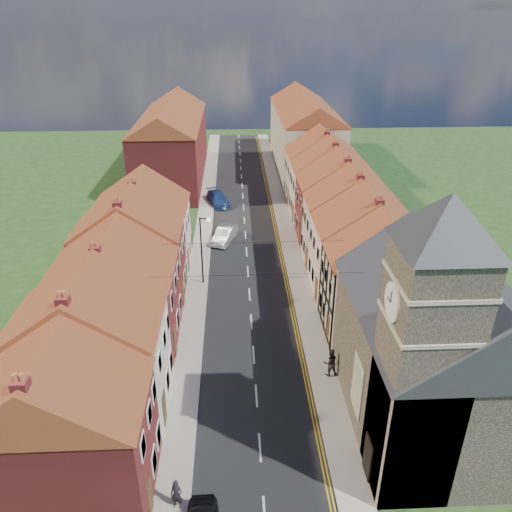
% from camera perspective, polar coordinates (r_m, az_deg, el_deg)
% --- Properties ---
extents(ground, '(160.00, 160.00, 0.00)m').
position_cam_1_polar(ground, '(27.53, 0.69, -24.11)').
color(ground, '#305223').
rests_on(ground, ground).
extents(road, '(7.00, 90.00, 0.02)m').
position_cam_1_polar(road, '(51.97, -1.22, 2.42)').
color(road, black).
rests_on(road, ground).
extents(pavement_left, '(1.80, 90.00, 0.12)m').
position_cam_1_polar(pavement_left, '(52.04, -6.07, 2.36)').
color(pavement_left, '#A59C96').
rests_on(pavement_left, ground).
extents(pavement_right, '(1.80, 90.00, 0.12)m').
position_cam_1_polar(pavement_right, '(52.23, 3.62, 2.56)').
color(pavement_right, '#A59C96').
rests_on(pavement_right, ground).
extents(church, '(11.25, 14.25, 15.20)m').
position_cam_1_polar(church, '(27.88, 20.17, -8.89)').
color(church, '#2C251E').
rests_on(church, ground).
extents(cottage_r_tudor, '(8.30, 5.20, 9.00)m').
position_cam_1_polar(cottage_r_tudor, '(36.01, 14.43, -2.19)').
color(cottage_r_tudor, '#B6AC99').
rests_on(cottage_r_tudor, ground).
extents(cottage_r_white_near, '(8.30, 6.00, 9.00)m').
position_cam_1_polar(cottage_r_white_near, '(40.64, 12.43, 1.48)').
color(cottage_r_white_near, '#FFD1C9').
rests_on(cottage_r_white_near, ground).
extents(cottage_r_cream_mid, '(8.30, 5.20, 9.00)m').
position_cam_1_polar(cottage_r_cream_mid, '(45.42, 10.81, 4.39)').
color(cottage_r_cream_mid, '#B6AC99').
rests_on(cottage_r_cream_mid, ground).
extents(cottage_r_pink, '(8.30, 6.00, 9.00)m').
position_cam_1_polar(cottage_r_pink, '(50.34, 9.48, 6.71)').
color(cottage_r_pink, maroon).
rests_on(cottage_r_pink, ground).
extents(cottage_r_white_far, '(8.30, 5.20, 9.00)m').
position_cam_1_polar(cottage_r_white_far, '(55.35, 8.39, 8.63)').
color(cottage_r_white_far, '#FFD1C9').
rests_on(cottage_r_white_far, ground).
extents(cottage_r_cream_far, '(8.30, 6.00, 9.00)m').
position_cam_1_polar(cottage_r_cream_far, '(60.42, 7.47, 10.22)').
color(cottage_r_cream_far, '#B6AC99').
rests_on(cottage_r_cream_far, ground).
extents(cottage_l_brick_near, '(8.30, 5.70, 8.80)m').
position_cam_1_polar(cottage_l_brick_near, '(25.44, -21.70, -17.49)').
color(cottage_l_brick_near, maroon).
rests_on(cottage_l_brick_near, ground).
extents(cottage_l_cream, '(8.30, 6.30, 9.10)m').
position_cam_1_polar(cottage_l_cream, '(29.58, -18.48, -9.57)').
color(cottage_l_cream, silver).
rests_on(cottage_l_cream, ground).
extents(cottage_l_white, '(8.30, 6.90, 8.80)m').
position_cam_1_polar(cottage_l_white, '(34.85, -15.93, -3.60)').
color(cottage_l_white, maroon).
rests_on(cottage_l_white, ground).
extents(cottage_l_brick_mid, '(8.30, 5.70, 9.10)m').
position_cam_1_polar(cottage_l_brick_mid, '(40.05, -14.21, 0.98)').
color(cottage_l_brick_mid, maroon).
rests_on(cottage_l_brick_mid, ground).
extents(cottage_l_pink, '(8.30, 6.30, 8.80)m').
position_cam_1_polar(cottage_l_pink, '(45.32, -12.91, 3.97)').
color(cottage_l_pink, '#FFD1C9').
rests_on(cottage_l_pink, ground).
extents(block_right_far, '(8.30, 24.20, 10.50)m').
position_cam_1_polar(block_right_far, '(74.87, 5.54, 14.15)').
color(block_right_far, '#B6AC99').
rests_on(block_right_far, ground).
extents(block_left_far, '(8.30, 24.20, 10.50)m').
position_cam_1_polar(block_left_far, '(69.75, -9.60, 12.99)').
color(block_left_far, maroon).
rests_on(block_left_far, ground).
extents(lamppost, '(0.88, 0.15, 6.00)m').
position_cam_1_polar(lamppost, '(41.48, -6.15, 1.09)').
color(lamppost, black).
rests_on(lamppost, pavement_left).
extents(car_mid, '(2.85, 4.74, 1.48)m').
position_cam_1_polar(car_mid, '(50.38, -3.58, 2.47)').
color(car_mid, '#999AA0').
rests_on(car_mid, ground).
extents(car_far, '(3.32, 5.24, 1.42)m').
position_cam_1_polar(car_far, '(60.29, -4.36, 6.57)').
color(car_far, navy).
rests_on(car_far, ground).
extents(pedestrian_left, '(0.68, 0.53, 1.64)m').
position_cam_1_polar(pedestrian_left, '(26.04, -9.06, -25.33)').
color(pedestrian_left, black).
rests_on(pedestrian_left, pavement_left).
extents(pedestrian_right, '(1.05, 0.88, 1.94)m').
position_cam_1_polar(pedestrian_right, '(32.70, 8.47, -11.93)').
color(pedestrian_right, black).
rests_on(pedestrian_right, pavement_right).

